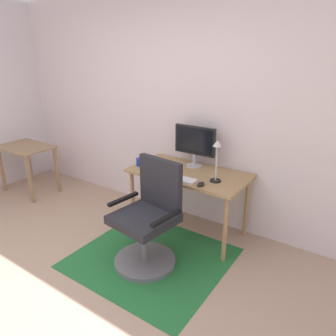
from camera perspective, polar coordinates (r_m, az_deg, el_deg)
The scene contains 12 objects.
ground_plane at distance 2.94m, azimuth -24.95°, elevation -23.04°, with size 12.00×12.00×0.00m, color tan.
wall_back at distance 3.77m, azimuth 1.44°, elevation 10.70°, with size 6.00×0.10×2.60m, color silver.
area_rug at distance 3.27m, azimuth -3.04°, elevation -15.90°, with size 1.42×1.31×0.01m, color #226B32.
desk at distance 3.40m, azimuth 3.76°, elevation -1.92°, with size 1.26×0.67×0.72m.
monitor at distance 3.47m, azimuth 4.87°, elevation 4.64°, with size 0.49×0.18×0.45m.
keyboard at distance 3.19m, azimuth 1.50°, elevation -1.76°, with size 0.43×0.13×0.02m, color white.
computer_mouse at distance 3.04m, azimuth 5.98°, elevation -2.90°, with size 0.06×0.10×0.03m, color black.
coffee_cup at distance 3.55m, azimuth -5.12°, elevation 1.12°, with size 0.08×0.08×0.09m, color navy.
cell_phone at distance 3.45m, azimuth -2.30°, elevation -0.14°, with size 0.07×0.14×0.01m, color black.
desk_lamp at distance 3.06m, azimuth 8.84°, elevation 2.41°, with size 0.11×0.11×0.42m.
office_chair at distance 3.01m, azimuth -3.56°, elevation -10.05°, with size 0.64×0.59×1.02m.
side_table at distance 4.88m, azimuth -24.21°, elevation 2.36°, with size 0.77×0.51×0.69m.
Camera 1 is at (2.01, -0.93, 1.93)m, focal length 33.65 mm.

